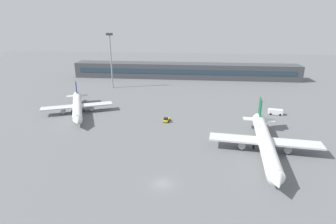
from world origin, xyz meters
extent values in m
plane|color=slate|center=(0.00, 40.00, 0.00)|extent=(400.00, 400.00, 0.00)
cube|color=#3F4247|center=(0.00, 113.49, 4.50)|extent=(135.33, 12.00, 9.00)
cube|color=#263847|center=(0.00, 107.44, 4.95)|extent=(128.57, 0.16, 2.80)
cylinder|color=white|center=(25.89, 17.63, 3.29)|extent=(7.47, 36.04, 3.78)
cone|color=white|center=(23.86, -1.88, 3.29)|extent=(4.00, 4.51, 3.59)
cone|color=white|center=(27.90, 36.96, 3.29)|extent=(3.02, 4.04, 2.65)
cube|color=#0C5933|center=(27.59, 33.97, 7.91)|extent=(0.81, 4.39, 5.48)
cube|color=silver|center=(27.62, 34.27, 3.48)|extent=(10.19, 3.80, 0.24)
cube|color=silver|center=(25.99, 18.62, 2.99)|extent=(30.20, 7.84, 0.50)
cylinder|color=gray|center=(20.05, 19.24, 1.58)|extent=(2.31, 3.37, 1.99)
cylinder|color=gray|center=(31.93, 18.01, 1.58)|extent=(2.31, 3.37, 1.99)
cylinder|color=black|center=(24.59, 5.16, 0.50)|extent=(0.50, 1.03, 1.00)
cylinder|color=black|center=(23.52, 19.88, 0.50)|extent=(0.50, 1.03, 1.00)
cylinder|color=black|center=(28.67, 19.35, 0.50)|extent=(0.50, 1.03, 1.00)
cylinder|color=silver|center=(-38.45, 43.57, 2.91)|extent=(15.79, 30.47, 3.35)
cone|color=silver|center=(-31.49, 27.63, 2.91)|extent=(4.40, 4.66, 3.19)
cone|color=silver|center=(-45.35, 59.37, 2.91)|extent=(3.49, 4.01, 2.35)
cube|color=navy|center=(-44.28, 56.92, 7.02)|extent=(1.85, 3.69, 4.86)
cube|color=silver|center=(-44.39, 57.17, 3.09)|extent=(9.08, 5.80, 0.21)
cube|color=silver|center=(-38.80, 44.38, 2.65)|extent=(25.97, 14.48, 0.44)
cylinder|color=gray|center=(-43.66, 42.26, 1.40)|extent=(2.75, 3.30, 1.77)
cylinder|color=gray|center=(-33.95, 46.50, 1.40)|extent=(2.75, 3.30, 1.77)
cylinder|color=black|center=(-34.00, 33.38, 0.44)|extent=(0.68, 0.95, 0.88)
cylinder|color=black|center=(-41.26, 44.27, 0.44)|extent=(0.68, 0.95, 0.88)
cylinder|color=black|center=(-37.05, 46.11, 0.44)|extent=(0.68, 0.95, 0.88)
cube|color=yellow|center=(-3.22, 38.35, 0.65)|extent=(2.02, 3.78, 0.60)
cube|color=black|center=(-3.35, 37.46, 1.30)|extent=(1.55, 1.30, 0.90)
cylinder|color=black|center=(-4.17, 37.28, 0.35)|extent=(0.35, 0.73, 0.70)
cylinder|color=black|center=(-2.62, 37.05, 0.35)|extent=(0.35, 0.73, 0.70)
cylinder|color=black|center=(-3.81, 39.66, 0.35)|extent=(0.35, 0.73, 0.70)
cylinder|color=black|center=(-2.27, 39.42, 0.35)|extent=(0.35, 0.73, 0.70)
cube|color=white|center=(37.32, 49.94, 1.13)|extent=(5.44, 2.77, 1.90)
cube|color=#1E2633|center=(39.29, 49.63, 1.63)|extent=(0.45, 1.90, 0.70)
cylinder|color=black|center=(38.84, 48.67, 0.38)|extent=(0.79, 0.39, 0.76)
cylinder|color=black|center=(39.15, 50.69, 0.38)|extent=(0.79, 0.39, 0.76)
cylinder|color=black|center=(35.48, 49.19, 0.38)|extent=(0.79, 0.39, 0.76)
cylinder|color=black|center=(35.79, 51.20, 0.38)|extent=(0.79, 0.39, 0.76)
cylinder|color=gray|center=(-37.08, 84.95, 13.41)|extent=(0.70, 0.70, 26.82)
cube|color=#333338|center=(-37.08, 84.95, 27.42)|extent=(3.20, 0.80, 1.20)
camera|label=1|loc=(6.58, -51.01, 34.80)|focal=28.82mm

